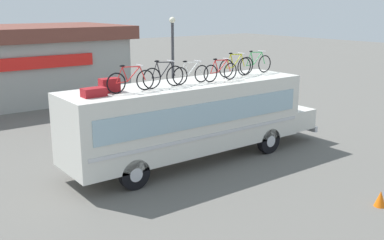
{
  "coord_description": "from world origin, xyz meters",
  "views": [
    {
      "loc": [
        -9.84,
        -13.39,
        5.89
      ],
      "look_at": [
        0.2,
        0.0,
        1.64
      ],
      "focal_mm": 42.31,
      "sensor_mm": 36.0,
      "label": 1
    }
  ],
  "objects_px": {
    "rooftop_bicycle_4": "(220,71)",
    "traffic_cone": "(380,199)",
    "luggage_bag_2": "(109,85)",
    "street_lamp": "(173,62)",
    "rooftop_bicycle_2": "(163,76)",
    "rooftop_bicycle_3": "(191,74)",
    "rooftop_bicycle_1": "(131,81)",
    "rooftop_bicycle_5": "(235,67)",
    "rooftop_bicycle_6": "(256,64)",
    "luggage_bag_1": "(94,92)",
    "bus": "(193,116)"
  },
  "relations": [
    {
      "from": "rooftop_bicycle_4",
      "to": "traffic_cone",
      "type": "height_order",
      "value": "rooftop_bicycle_4"
    },
    {
      "from": "luggage_bag_2",
      "to": "street_lamp",
      "type": "height_order",
      "value": "street_lamp"
    },
    {
      "from": "rooftop_bicycle_2",
      "to": "street_lamp",
      "type": "relative_size",
      "value": 0.32
    },
    {
      "from": "rooftop_bicycle_3",
      "to": "rooftop_bicycle_1",
      "type": "bearing_deg",
      "value": -177.02
    },
    {
      "from": "rooftop_bicycle_2",
      "to": "rooftop_bicycle_5",
      "type": "distance_m",
      "value": 3.75
    },
    {
      "from": "rooftop_bicycle_3",
      "to": "street_lamp",
      "type": "bearing_deg",
      "value": 61.66
    },
    {
      "from": "rooftop_bicycle_6",
      "to": "luggage_bag_1",
      "type": "bearing_deg",
      "value": -176.02
    },
    {
      "from": "luggage_bag_2",
      "to": "rooftop_bicycle_4",
      "type": "distance_m",
      "value": 4.46
    },
    {
      "from": "rooftop_bicycle_2",
      "to": "rooftop_bicycle_3",
      "type": "height_order",
      "value": "rooftop_bicycle_2"
    },
    {
      "from": "rooftop_bicycle_5",
      "to": "traffic_cone",
      "type": "distance_m",
      "value": 7.6
    },
    {
      "from": "rooftop_bicycle_2",
      "to": "traffic_cone",
      "type": "relative_size",
      "value": 3.41
    },
    {
      "from": "bus",
      "to": "luggage_bag_2",
      "type": "bearing_deg",
      "value": 177.6
    },
    {
      "from": "rooftop_bicycle_2",
      "to": "street_lamp",
      "type": "height_order",
      "value": "street_lamp"
    },
    {
      "from": "bus",
      "to": "rooftop_bicycle_1",
      "type": "height_order",
      "value": "rooftop_bicycle_1"
    },
    {
      "from": "rooftop_bicycle_1",
      "to": "traffic_cone",
      "type": "distance_m",
      "value": 8.65
    },
    {
      "from": "rooftop_bicycle_1",
      "to": "rooftop_bicycle_5",
      "type": "relative_size",
      "value": 1.05
    },
    {
      "from": "luggage_bag_1",
      "to": "rooftop_bicycle_6",
      "type": "bearing_deg",
      "value": 3.98
    },
    {
      "from": "rooftop_bicycle_3",
      "to": "rooftop_bicycle_5",
      "type": "distance_m",
      "value": 2.5
    },
    {
      "from": "rooftop_bicycle_6",
      "to": "rooftop_bicycle_4",
      "type": "bearing_deg",
      "value": -166.59
    },
    {
      "from": "rooftop_bicycle_3",
      "to": "traffic_cone",
      "type": "xyz_separation_m",
      "value": [
        2.23,
        -6.55,
        -3.2
      ]
    },
    {
      "from": "rooftop_bicycle_6",
      "to": "street_lamp",
      "type": "height_order",
      "value": "street_lamp"
    },
    {
      "from": "rooftop_bicycle_3",
      "to": "street_lamp",
      "type": "height_order",
      "value": "street_lamp"
    },
    {
      "from": "rooftop_bicycle_1",
      "to": "rooftop_bicycle_3",
      "type": "bearing_deg",
      "value": 2.98
    },
    {
      "from": "luggage_bag_1",
      "to": "luggage_bag_2",
      "type": "height_order",
      "value": "luggage_bag_2"
    },
    {
      "from": "bus",
      "to": "luggage_bag_1",
      "type": "bearing_deg",
      "value": -176.09
    },
    {
      "from": "rooftop_bicycle_3",
      "to": "rooftop_bicycle_5",
      "type": "xyz_separation_m",
      "value": [
        2.48,
        0.31,
        0.04
      ]
    },
    {
      "from": "rooftop_bicycle_5",
      "to": "traffic_cone",
      "type": "height_order",
      "value": "rooftop_bicycle_5"
    },
    {
      "from": "bus",
      "to": "rooftop_bicycle_5",
      "type": "bearing_deg",
      "value": 3.73
    },
    {
      "from": "bus",
      "to": "rooftop_bicycle_1",
      "type": "distance_m",
      "value": 3.29
    },
    {
      "from": "luggage_bag_2",
      "to": "rooftop_bicycle_2",
      "type": "relative_size",
      "value": 0.37
    },
    {
      "from": "rooftop_bicycle_2",
      "to": "rooftop_bicycle_6",
      "type": "height_order",
      "value": "rooftop_bicycle_6"
    },
    {
      "from": "rooftop_bicycle_5",
      "to": "traffic_cone",
      "type": "bearing_deg",
      "value": -92.1
    },
    {
      "from": "rooftop_bicycle_1",
      "to": "luggage_bag_2",
      "type": "bearing_deg",
      "value": 142.2
    },
    {
      "from": "rooftop_bicycle_3",
      "to": "rooftop_bicycle_6",
      "type": "bearing_deg",
      "value": 6.35
    },
    {
      "from": "luggage_bag_1",
      "to": "rooftop_bicycle_1",
      "type": "xyz_separation_m",
      "value": [
        1.33,
        -0.02,
        0.25
      ]
    },
    {
      "from": "rooftop_bicycle_1",
      "to": "bus",
      "type": "bearing_deg",
      "value": 6.1
    },
    {
      "from": "rooftop_bicycle_4",
      "to": "street_lamp",
      "type": "bearing_deg",
      "value": 73.47
    },
    {
      "from": "luggage_bag_2",
      "to": "rooftop_bicycle_3",
      "type": "relative_size",
      "value": 0.39
    },
    {
      "from": "rooftop_bicycle_5",
      "to": "bus",
      "type": "bearing_deg",
      "value": -176.27
    },
    {
      "from": "rooftop_bicycle_2",
      "to": "street_lamp",
      "type": "xyz_separation_m",
      "value": [
        4.2,
        5.54,
        -0.36
      ]
    },
    {
      "from": "rooftop_bicycle_3",
      "to": "rooftop_bicycle_6",
      "type": "relative_size",
      "value": 0.91
    },
    {
      "from": "rooftop_bicycle_6",
      "to": "street_lamp",
      "type": "distance_m",
      "value": 5.13
    },
    {
      "from": "bus",
      "to": "street_lamp",
      "type": "xyz_separation_m",
      "value": [
        2.74,
        5.31,
        1.35
      ]
    },
    {
      "from": "rooftop_bicycle_4",
      "to": "rooftop_bicycle_1",
      "type": "bearing_deg",
      "value": 179.51
    },
    {
      "from": "luggage_bag_1",
      "to": "rooftop_bicycle_5",
      "type": "bearing_deg",
      "value": 3.85
    },
    {
      "from": "luggage_bag_1",
      "to": "rooftop_bicycle_4",
      "type": "xyz_separation_m",
      "value": [
        5.2,
        -0.05,
        0.23
      ]
    },
    {
      "from": "rooftop_bicycle_4",
      "to": "rooftop_bicycle_5",
      "type": "distance_m",
      "value": 1.29
    },
    {
      "from": "luggage_bag_1",
      "to": "street_lamp",
      "type": "bearing_deg",
      "value": 39.13
    },
    {
      "from": "rooftop_bicycle_1",
      "to": "rooftop_bicycle_4",
      "type": "xyz_separation_m",
      "value": [
        3.87,
        -0.03,
        -0.02
      ]
    },
    {
      "from": "luggage_bag_1",
      "to": "street_lamp",
      "type": "height_order",
      "value": "street_lamp"
    }
  ]
}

